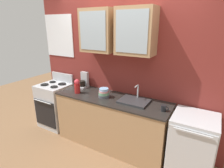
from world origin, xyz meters
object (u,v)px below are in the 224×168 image
object	(u,v)px
bowl_stack	(104,93)
dishwasher	(192,146)
sink_faucet	(134,101)
vase	(77,86)
cup_near_sink	(164,108)
stove_range	(55,105)
coffee_maker	(84,82)

from	to	relation	value
bowl_stack	dishwasher	world-z (taller)	bowl_stack
sink_faucet	dishwasher	world-z (taller)	sink_faucet
bowl_stack	vase	world-z (taller)	vase
sink_faucet	dishwasher	xyz separation A→B (m)	(0.89, -0.03, -0.46)
bowl_stack	cup_near_sink	xyz separation A→B (m)	(0.99, -0.02, -0.03)
bowl_stack	cup_near_sink	bearing A→B (deg)	-0.89
sink_faucet	cup_near_sink	distance (m)	0.49
stove_range	vase	bearing A→B (deg)	-8.45
vase	dishwasher	size ratio (longest dim) A/B	0.28
stove_range	sink_faucet	bearing A→B (deg)	0.90
sink_faucet	bowl_stack	world-z (taller)	sink_faucet
vase	coffee_maker	size ratio (longest dim) A/B	0.86
stove_range	bowl_stack	size ratio (longest dim) A/B	5.78
sink_faucet	vase	distance (m)	1.03
stove_range	vase	size ratio (longest dim) A/B	4.31
sink_faucet	cup_near_sink	world-z (taller)	sink_faucet
sink_faucet	dishwasher	bearing A→B (deg)	-2.03
sink_faucet	coffee_maker	distance (m)	1.14
sink_faucet	vase	bearing A→B (deg)	-172.49
cup_near_sink	dishwasher	world-z (taller)	cup_near_sink
coffee_maker	cup_near_sink	bearing A→B (deg)	-8.91
bowl_stack	coffee_maker	size ratio (longest dim) A/B	0.64
stove_range	cup_near_sink	world-z (taller)	stove_range
sink_faucet	cup_near_sink	bearing A→B (deg)	-9.47
cup_near_sink	stove_range	bearing A→B (deg)	178.65
stove_range	bowl_stack	bearing A→B (deg)	-1.73
sink_faucet	coffee_maker	world-z (taller)	coffee_maker
stove_range	sink_faucet	world-z (taller)	sink_faucet
bowl_stack	dishwasher	distance (m)	1.50
dishwasher	cup_near_sink	bearing A→B (deg)	-173.38
vase	dishwasher	bearing A→B (deg)	3.07
dishwasher	coffee_maker	xyz separation A→B (m)	(-2.02, 0.20, 0.55)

